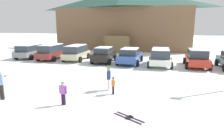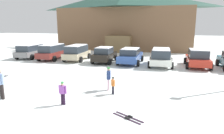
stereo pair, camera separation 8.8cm
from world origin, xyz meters
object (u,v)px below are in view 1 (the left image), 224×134
object	(u,v)px
parked_red_sedan	(197,58)
skier_teen_in_navy_coat	(109,77)
parked_maroon_van	(52,51)
pair_of_skis	(129,117)
parked_grey_wagon	(30,51)
parked_beige_suv	(76,52)
ski_lodge	(125,19)
parked_black_sedan	(104,55)
parked_white_suv	(160,57)
skier_adult_in_blue_parka	(1,82)
parked_blue_hatchback	(130,56)
skier_child_in_orange_jacket	(113,85)
skier_child_in_purple_jacket	(63,92)

from	to	relation	value
parked_red_sedan	skier_teen_in_navy_coat	xyz separation A→B (m)	(-5.77, -9.00, -0.05)
parked_maroon_van	pair_of_skis	size ratio (longest dim) A/B	3.05
parked_grey_wagon	parked_beige_suv	xyz separation A→B (m)	(6.05, 0.20, 0.04)
ski_lodge	pair_of_skis	bearing A→B (deg)	-76.11
skier_teen_in_navy_coat	pair_of_skis	size ratio (longest dim) A/B	0.96
parked_black_sedan	parked_white_suv	size ratio (longest dim) A/B	0.93
skier_adult_in_blue_parka	parked_maroon_van	bearing A→B (deg)	112.03
parked_blue_hatchback	skier_child_in_orange_jacket	size ratio (longest dim) A/B	4.81
parked_blue_hatchback	skier_child_in_purple_jacket	xyz separation A→B (m)	(-0.82, -11.76, -0.15)
parked_grey_wagon	parked_red_sedan	distance (m)	18.55
parked_grey_wagon	skier_teen_in_navy_coat	xyz separation A→B (m)	(12.78, -8.80, -0.08)
parked_maroon_van	parked_blue_hatchback	size ratio (longest dim) A/B	0.94
parked_beige_suv	skier_adult_in_blue_parka	world-z (taller)	parked_beige_suv
parked_grey_wagon	skier_adult_in_blue_parka	xyz separation A→B (m)	(7.86, -11.89, 0.07)
parked_black_sedan	pair_of_skis	world-z (taller)	parked_black_sedan
parked_grey_wagon	parked_white_suv	size ratio (longest dim) A/B	0.97
parked_grey_wagon	skier_child_in_orange_jacket	world-z (taller)	parked_grey_wagon
parked_beige_suv	parked_white_suv	distance (m)	9.19
parked_black_sedan	skier_child_in_orange_jacket	size ratio (longest dim) A/B	4.12
parked_red_sedan	skier_child_in_purple_jacket	size ratio (longest dim) A/B	3.67
ski_lodge	skier_child_in_purple_jacket	xyz separation A→B (m)	(2.93, -25.00, -4.24)
parked_red_sedan	parked_grey_wagon	bearing A→B (deg)	-179.39
ski_lodge	parked_black_sedan	xyz separation A→B (m)	(0.99, -13.43, -4.08)
skier_teen_in_navy_coat	skier_adult_in_blue_parka	world-z (taller)	skier_adult_in_blue_parka
skier_child_in_purple_jacket	skier_adult_in_blue_parka	size ratio (longest dim) A/B	0.70
parked_white_suv	parked_red_sedan	world-z (taller)	parked_red_sedan
parked_grey_wagon	parked_red_sedan	world-z (taller)	parked_red_sedan
parked_grey_wagon	parked_maroon_van	bearing A→B (deg)	-1.68
pair_of_skis	ski_lodge	bearing A→B (deg)	103.89
pair_of_skis	parked_grey_wagon	bearing A→B (deg)	140.61
parked_grey_wagon	pair_of_skis	size ratio (longest dim) A/B	2.90
skier_child_in_purple_jacket	parked_maroon_van	bearing A→B (deg)	125.65
parked_blue_hatchback	skier_teen_in_navy_coat	world-z (taller)	parked_blue_hatchback
parked_maroon_van	ski_lodge	bearing A→B (deg)	68.37
parked_beige_suv	parked_white_suv	size ratio (longest dim) A/B	1.02
skier_teen_in_navy_coat	skier_adult_in_blue_parka	bearing A→B (deg)	-147.84
parked_maroon_van	parked_white_suv	xyz separation A→B (m)	(12.14, -0.20, -0.03)
parked_beige_suv	pair_of_skis	distance (m)	15.07
parked_beige_suv	parked_blue_hatchback	bearing A→B (deg)	-0.62
parked_black_sedan	parked_white_suv	xyz separation A→B (m)	(5.81, -0.23, 0.08)
parked_maroon_van	skier_adult_in_blue_parka	distance (m)	12.73
parked_beige_suv	skier_child_in_orange_jacket	size ratio (longest dim) A/B	4.49
ski_lodge	skier_child_in_orange_jacket	distance (m)	23.69
ski_lodge	parked_grey_wagon	xyz separation A→B (m)	(-8.43, -13.38, -4.02)
parked_blue_hatchback	parked_red_sedan	xyz separation A→B (m)	(6.37, 0.06, 0.04)
parked_maroon_van	skier_teen_in_navy_coat	xyz separation A→B (m)	(9.69, -8.71, -0.13)
skier_adult_in_blue_parka	parked_beige_suv	bearing A→B (deg)	98.52
parked_red_sedan	skier_child_in_purple_jacket	xyz separation A→B (m)	(-7.18, -11.82, -0.19)
skier_teen_in_navy_coat	skier_child_in_purple_jacket	xyz separation A→B (m)	(-1.42, -2.83, -0.14)
ski_lodge	skier_child_in_orange_jacket	xyz separation A→B (m)	(4.81, -22.79, -4.34)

